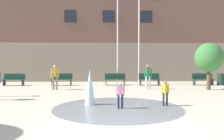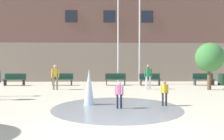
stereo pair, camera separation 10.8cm
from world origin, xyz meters
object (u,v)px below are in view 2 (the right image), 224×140
(teen_by_trashcan, at_px, (148,75))
(flagpole_right, at_px, (140,33))
(park_bench_far_left, at_px, (15,79))
(park_bench_near_trashcan, at_px, (204,79))
(street_tree_near_building, at_px, (210,58))
(adult_watching, at_px, (55,75))
(flagpole_left, at_px, (118,33))
(trash_can, at_px, (222,79))
(child_running, at_px, (165,91))
(park_bench_center, at_px, (150,79))
(child_with_pink_shirt, at_px, (119,93))
(park_bench_left_of_flagpoles, at_px, (62,79))
(park_bench_under_left_flagpole, at_px, (116,79))

(teen_by_trashcan, relative_size, flagpole_right, 0.21)
(park_bench_far_left, relative_size, park_bench_near_trashcan, 1.00)
(park_bench_near_trashcan, relative_size, street_tree_near_building, 0.54)
(flagpole_right, bearing_deg, adult_watching, -150.76)
(park_bench_near_trashcan, xyz_separation_m, flagpole_left, (-6.54, 0.65, 3.61))
(flagpole_left, bearing_deg, adult_watching, -141.87)
(adult_watching, relative_size, trash_can, 1.77)
(park_bench_far_left, height_order, child_running, child_running)
(park_bench_center, distance_m, child_with_pink_shirt, 9.03)
(child_with_pink_shirt, relative_size, flagpole_left, 0.13)
(park_bench_near_trashcan, distance_m, child_with_pink_shirt, 11.11)
(child_running, distance_m, flagpole_left, 9.56)
(flagpole_right, bearing_deg, child_with_pink_shirt, -103.34)
(park_bench_center, distance_m, adult_watching, 7.11)
(park_bench_far_left, bearing_deg, child_with_pink_shirt, -49.73)
(trash_can, bearing_deg, flagpole_left, 174.85)
(child_with_pink_shirt, bearing_deg, park_bench_left_of_flagpoles, -143.99)
(teen_by_trashcan, xyz_separation_m, child_with_pink_shirt, (-2.25, -6.03, -0.35))
(park_bench_center, relative_size, park_bench_near_trashcan, 1.00)
(flagpole_left, bearing_deg, park_bench_center, -16.08)
(park_bench_near_trashcan, height_order, trash_can, park_bench_near_trashcan)
(park_bench_center, height_order, child_running, child_running)
(park_bench_left_of_flagpoles, xyz_separation_m, flagpole_right, (6.03, 0.41, 3.63))
(park_bench_near_trashcan, height_order, teen_by_trashcan, teen_by_trashcan)
(park_bench_near_trashcan, relative_size, adult_watching, 1.01)
(park_bench_near_trashcan, distance_m, flagpole_left, 7.50)
(child_with_pink_shirt, bearing_deg, adult_watching, -135.42)
(flagpole_left, bearing_deg, park_bench_left_of_flagpoles, -174.59)
(flagpole_left, height_order, street_tree_near_building, flagpole_left)
(park_bench_center, xyz_separation_m, street_tree_near_building, (3.19, -2.93, 1.56))
(park_bench_far_left, xyz_separation_m, park_bench_under_left_flagpole, (7.71, -0.05, 0.00))
(park_bench_left_of_flagpoles, xyz_separation_m, street_tree_near_building, (9.90, -3.20, 1.56))
(park_bench_under_left_flagpole, distance_m, teen_by_trashcan, 3.41)
(park_bench_center, bearing_deg, street_tree_near_building, -42.56)
(park_bench_left_of_flagpoles, xyz_separation_m, adult_watching, (0.12, -2.90, 0.45))
(park_bench_under_left_flagpole, xyz_separation_m, child_with_pink_shirt, (-0.25, -8.76, 0.10))
(park_bench_far_left, xyz_separation_m, park_bench_left_of_flagpoles, (3.62, 0.02, 0.00))
(teen_by_trashcan, xyz_separation_m, flagpole_left, (-1.75, 3.21, 3.16))
(park_bench_far_left, relative_size, trash_can, 1.78)
(flagpole_left, bearing_deg, park_bench_near_trashcan, -5.63)
(flagpole_right, relative_size, trash_can, 8.59)
(park_bench_center, bearing_deg, teen_by_trashcan, -103.89)
(park_bench_center, relative_size, flagpole_right, 0.21)
(park_bench_near_trashcan, height_order, street_tree_near_building, street_tree_near_building)
(park_bench_center, bearing_deg, adult_watching, -158.29)
(park_bench_far_left, bearing_deg, trash_can, -1.02)
(teen_by_trashcan, height_order, street_tree_near_building, street_tree_near_building)
(flagpole_right, distance_m, trash_can, 7.27)
(park_bench_far_left, height_order, street_tree_near_building, street_tree_near_building)
(flagpole_left, bearing_deg, flagpole_right, 0.00)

